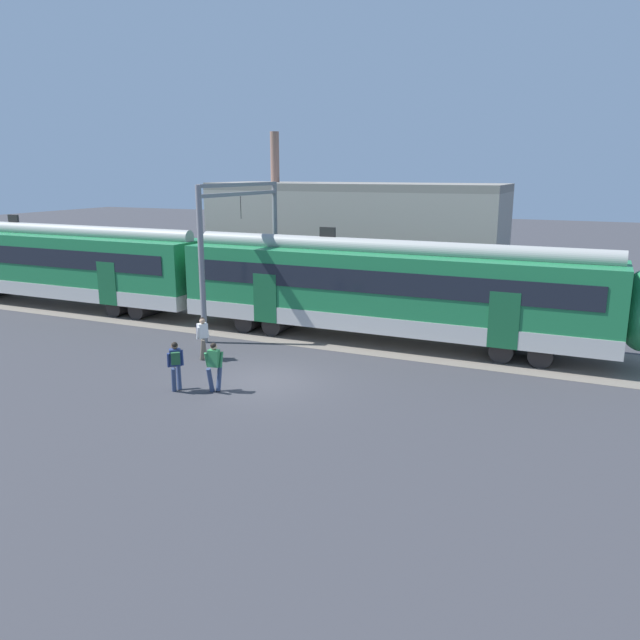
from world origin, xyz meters
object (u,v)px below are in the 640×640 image
Objects in this scene: commuter_train at (214,276)px; pedestrian_white at (202,334)px; pedestrian_navy at (175,362)px; pedestrian_green at (214,363)px.

pedestrian_white is at bearing -61.00° from commuter_train.
pedestrian_navy is 1.00× the size of pedestrian_green.
pedestrian_navy is (4.14, -8.55, -1.26)m from commuter_train.
commuter_train is at bearing 123.34° from pedestrian_green.
pedestrian_navy is at bearing -158.74° from pedestrian_green.
pedestrian_green is at bearing -56.66° from commuter_train.
commuter_train is at bearing 115.82° from pedestrian_navy.
pedestrian_navy is at bearing -64.18° from commuter_train.
pedestrian_white is at bearing 130.29° from pedestrian_green.
pedestrian_green is (2.42, -2.85, -0.03)m from pedestrian_white.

